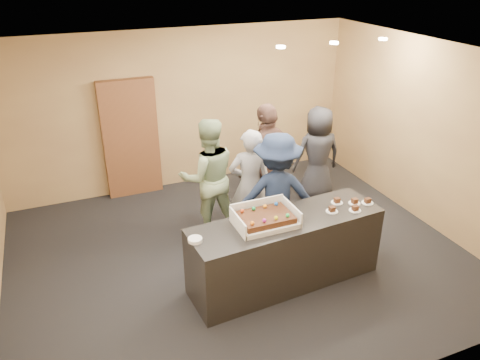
{
  "coord_description": "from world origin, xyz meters",
  "views": [
    {
      "loc": [
        -2.02,
        -4.95,
        3.76
      ],
      "look_at": [
        0.03,
        0.0,
        1.14
      ],
      "focal_mm": 35.0,
      "sensor_mm": 36.0,
      "label": 1
    }
  ],
  "objects": [
    {
      "name": "slice_c",
      "position": [
        1.2,
        -0.88,
        0.92
      ],
      "size": [
        0.15,
        0.15,
        0.07
      ],
      "color": "white",
      "rests_on": "serving_counter"
    },
    {
      "name": "cake_box",
      "position": [
        0.04,
        -0.72,
        0.95
      ],
      "size": [
        0.71,
        0.49,
        0.21
      ],
      "color": "white",
      "rests_on": "serving_counter"
    },
    {
      "name": "sheet_cake",
      "position": [
        0.04,
        -0.74,
        1.0
      ],
      "size": [
        0.61,
        0.42,
        0.12
      ],
      "color": "#391A0D",
      "rests_on": "cake_box"
    },
    {
      "name": "slice_b",
      "position": [
        1.1,
        -0.62,
        0.92
      ],
      "size": [
        0.15,
        0.15,
        0.07
      ],
      "color": "white",
      "rests_on": "serving_counter"
    },
    {
      "name": "serving_counter",
      "position": [
        0.32,
        -0.74,
        0.45
      ],
      "size": [
        2.44,
        0.86,
        0.9
      ],
      "primitive_type": "cube",
      "rotation": [
        0.0,
        0.0,
        0.07
      ],
      "color": "black",
      "rests_on": "floor"
    },
    {
      "name": "person_sage_man",
      "position": [
        -0.14,
        0.77,
        0.87
      ],
      "size": [
        0.9,
        0.73,
        1.75
      ],
      "primitive_type": "imported",
      "rotation": [
        0.0,
        0.0,
        3.05
      ],
      "color": "#91A87B",
      "rests_on": "floor"
    },
    {
      "name": "ceiling_spotlights",
      "position": [
        1.6,
        0.5,
        2.67
      ],
      "size": [
        1.72,
        0.12,
        0.03
      ],
      "color": "#FFEAC6",
      "rests_on": "ceiling"
    },
    {
      "name": "person_server_grey",
      "position": [
        0.35,
        0.41,
        0.82
      ],
      "size": [
        0.67,
        0.52,
        1.65
      ],
      "primitive_type": "imported",
      "rotation": [
        0.0,
        0.0,
        2.91
      ],
      "color": "#9B9A9F",
      "rests_on": "floor"
    },
    {
      "name": "person_brown_extra",
      "position": [
        0.78,
        0.76,
        0.93
      ],
      "size": [
        1.18,
        0.78,
        1.85
      ],
      "primitive_type": "imported",
      "rotation": [
        0.0,
        0.0,
        3.47
      ],
      "color": "brown",
      "rests_on": "floor"
    },
    {
      "name": "slice_d",
      "position": [
        1.3,
        -0.72,
        0.92
      ],
      "size": [
        0.15,
        0.15,
        0.07
      ],
      "color": "white",
      "rests_on": "serving_counter"
    },
    {
      "name": "plate_stack",
      "position": [
        -0.83,
        -0.77,
        0.92
      ],
      "size": [
        0.16,
        0.16,
        0.04
      ],
      "primitive_type": "cylinder",
      "color": "white",
      "rests_on": "serving_counter"
    },
    {
      "name": "room",
      "position": [
        0.0,
        0.0,
        1.35
      ],
      "size": [
        6.04,
        6.0,
        2.7
      ],
      "color": "black",
      "rests_on": "ground"
    },
    {
      "name": "slice_a",
      "position": [
        0.92,
        -0.79,
        0.92
      ],
      "size": [
        0.15,
        0.15,
        0.07
      ],
      "color": "white",
      "rests_on": "serving_counter"
    },
    {
      "name": "slice_e",
      "position": [
        1.46,
        -0.78,
        0.92
      ],
      "size": [
        0.15,
        0.15,
        0.07
      ],
      "color": "white",
      "rests_on": "serving_counter"
    },
    {
      "name": "person_navy_man",
      "position": [
        0.52,
        -0.08,
        0.86
      ],
      "size": [
        1.26,
        0.95,
        1.73
      ],
      "primitive_type": "imported",
      "rotation": [
        0.0,
        0.0,
        2.83
      ],
      "color": "#1A2642",
      "rests_on": "floor"
    },
    {
      "name": "storage_cabinet",
      "position": [
        -0.93,
        2.41,
        0.99
      ],
      "size": [
        0.9,
        0.15,
        1.98
      ],
      "primitive_type": "cube",
      "color": "brown",
      "rests_on": "floor"
    },
    {
      "name": "person_dark_suit",
      "position": [
        1.81,
        1.02,
        0.8
      ],
      "size": [
        0.83,
        0.59,
        1.61
      ],
      "primitive_type": "imported",
      "rotation": [
        0.0,
        0.0,
        3.04
      ],
      "color": "#242429",
      "rests_on": "floor"
    }
  ]
}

